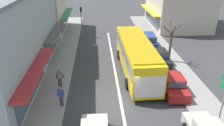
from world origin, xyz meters
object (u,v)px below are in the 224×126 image
object	(u,v)px
pedestrian_browsing_midblock	(61,95)
city_bus	(136,54)
parked_sedan_kerb_second	(173,84)
parked_wagon_kerb_rear	(147,40)
traffic_light_downstreet	(81,17)
street_tree_right	(170,44)
parked_sedan_kerb_third	(159,57)
pedestrian_with_handbag_near	(60,77)

from	to	relation	value
pedestrian_browsing_midblock	city_bus	bearing A→B (deg)	39.23
pedestrian_browsing_midblock	parked_sedan_kerb_second	bearing A→B (deg)	10.00
parked_wagon_kerb_rear	traffic_light_downstreet	world-z (taller)	traffic_light_downstreet
city_bus	street_tree_right	bearing A→B (deg)	27.43
parked_sedan_kerb_third	traffic_light_downstreet	bearing A→B (deg)	131.15
parked_sedan_kerb_third	parked_wagon_kerb_rear	world-z (taller)	parked_wagon_kerb_rear
parked_sedan_kerb_third	pedestrian_browsing_midblock	bearing A→B (deg)	-142.25
parked_sedan_kerb_second	traffic_light_downstreet	size ratio (longest dim) A/B	1.01
parked_wagon_kerb_rear	pedestrian_browsing_midblock	world-z (taller)	pedestrian_browsing_midblock
city_bus	traffic_light_downstreet	world-z (taller)	traffic_light_downstreet
traffic_light_downstreet	pedestrian_with_handbag_near	size ratio (longest dim) A/B	2.58
parked_sedan_kerb_third	pedestrian_browsing_midblock	xyz separation A→B (m)	(-9.24, -7.15, 0.40)
traffic_light_downstreet	parked_sedan_kerb_second	bearing A→B (deg)	-61.90
parked_sedan_kerb_third	traffic_light_downstreet	xyz separation A→B (m)	(-8.58, 9.82, 2.19)
parked_sedan_kerb_second	pedestrian_browsing_midblock	bearing A→B (deg)	-170.00
city_bus	pedestrian_browsing_midblock	bearing A→B (deg)	-140.77
city_bus	pedestrian_with_handbag_near	bearing A→B (deg)	-159.74
street_tree_right	pedestrian_with_handbag_near	xyz separation A→B (m)	(-10.85, -4.60, -0.98)
pedestrian_with_handbag_near	pedestrian_browsing_midblock	distance (m)	2.74
city_bus	parked_sedan_kerb_third	size ratio (longest dim) A/B	2.58
city_bus	pedestrian_browsing_midblock	distance (m)	8.32
street_tree_right	pedestrian_browsing_midblock	distance (m)	12.74
pedestrian_with_handbag_near	pedestrian_browsing_midblock	size ratio (longest dim) A/B	1.00
city_bus	traffic_light_downstreet	xyz separation A→B (m)	(-5.76, 11.74, 0.97)
parked_sedan_kerb_second	street_tree_right	size ratio (longest dim) A/B	0.99
parked_wagon_kerb_rear	pedestrian_with_handbag_near	xyz separation A→B (m)	(-9.66, -9.75, 0.32)
parked_sedan_kerb_third	city_bus	bearing A→B (deg)	-145.87
traffic_light_downstreet	street_tree_right	xyz separation A→B (m)	(9.73, -9.67, -0.81)
parked_sedan_kerb_second	pedestrian_browsing_midblock	distance (m)	9.03
pedestrian_with_handbag_near	street_tree_right	bearing A→B (deg)	22.98
traffic_light_downstreet	pedestrian_browsing_midblock	size ratio (longest dim) A/B	2.58
parked_wagon_kerb_rear	parked_sedan_kerb_third	bearing A→B (deg)	-89.58
street_tree_right	city_bus	bearing A→B (deg)	-152.57
city_bus	parked_wagon_kerb_rear	xyz separation A→B (m)	(2.79, 7.21, -1.14)
street_tree_right	pedestrian_browsing_midblock	bearing A→B (deg)	-144.90
street_tree_right	pedestrian_with_handbag_near	size ratio (longest dim) A/B	2.63
parked_sedan_kerb_second	street_tree_right	xyz separation A→B (m)	(1.51, 5.74, 1.38)
parked_sedan_kerb_second	parked_sedan_kerb_third	bearing A→B (deg)	86.35
parked_sedan_kerb_second	traffic_light_downstreet	distance (m)	17.60
parked_sedan_kerb_second	street_tree_right	bearing A→B (deg)	75.28
city_bus	pedestrian_with_handbag_near	size ratio (longest dim) A/B	6.68
city_bus	traffic_light_downstreet	distance (m)	13.11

